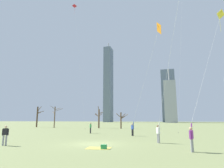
{
  "coord_description": "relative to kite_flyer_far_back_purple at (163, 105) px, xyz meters",
  "views": [
    {
      "loc": [
        6.16,
        -16.7,
        2.1
      ],
      "look_at": [
        0.0,
        6.0,
        6.42
      ],
      "focal_mm": 31.18,
      "sensor_mm": 36.0,
      "label": 1
    }
  ],
  "objects": [
    {
      "name": "ground_plane",
      "position": [
        -5.96,
        -1.43,
        -3.4
      ],
      "size": [
        400.0,
        400.0,
        0.0
      ],
      "primitive_type": "plane",
      "color": "#848E56"
    },
    {
      "name": "kite_flyer_far_back_purple",
      "position": [
        0.0,
        0.0,
        0.0
      ],
      "size": [
        3.27,
        4.41,
        15.65
      ],
      "color": "gray",
      "rests_on": "ground"
    },
    {
      "name": "kite_flyer_foreground_left_yellow",
      "position": [
        2.35,
        -3.14,
        -0.95
      ],
      "size": [
        4.63,
        5.83,
        12.72
      ],
      "color": "gray",
      "rests_on": "ground"
    },
    {
      "name": "kite_flyer_midfield_center_orange",
      "position": [
        -3.13,
        6.86,
        0.23
      ],
      "size": [
        4.45,
        5.18,
        13.23
      ],
      "color": "black",
      "rests_on": "ground"
    },
    {
      "name": "bystander_far_off_by_trees",
      "position": [
        -11.16,
        10.91,
        -2.49
      ],
      "size": [
        0.36,
        0.43,
        1.62
      ],
      "color": "black",
      "rests_on": "ground"
    },
    {
      "name": "bystander_strolling_midfield",
      "position": [
        -12.69,
        -4.45,
        -2.49
      ],
      "size": [
        0.45,
        0.35,
        1.62
      ],
      "color": "gray",
      "rests_on": "ground"
    },
    {
      "name": "distant_kite_low_near_trees_green",
      "position": [
        4.24,
        17.69,
        20.36
      ],
      "size": [
        2.94,
        2.81,
        27.11
      ],
      "color": "green",
      "rests_on": "ground"
    },
    {
      "name": "distant_kite_high_overhead_red",
      "position": [
        -20.12,
        22.04,
        24.13
      ],
      "size": [
        3.59,
        1.9,
        30.59
      ],
      "color": "red",
      "rests_on": "ground"
    },
    {
      "name": "picnic_spot",
      "position": [
        -4.44,
        -3.98,
        -3.3
      ],
      "size": [
        1.93,
        1.57,
        0.31
      ],
      "color": "#D8BF4C",
      "rests_on": "ground"
    },
    {
      "name": "bare_tree_center",
      "position": [
        -10.07,
        28.11,
        -1.27
      ],
      "size": [
        2.76,
        2.21,
        3.82
      ],
      "color": "brown",
      "rests_on": "ground"
    },
    {
      "name": "bare_tree_leftmost",
      "position": [
        -16.07,
        29.15,
        -0.74
      ],
      "size": [
        1.91,
        3.61,
        5.4
      ],
      "color": "brown",
      "rests_on": "ground"
    },
    {
      "name": "bare_tree_far_right_edge",
      "position": [
        -28.35,
        28.62,
        -0.35
      ],
      "size": [
        3.0,
        1.96,
        5.74
      ],
      "color": "brown",
      "rests_on": "ground"
    },
    {
      "name": "bare_tree_left_of_center",
      "position": [
        -35.18,
        30.66,
        -0.33
      ],
      "size": [
        1.76,
        2.18,
        5.86
      ],
      "color": "#4C3828",
      "rests_on": "ground"
    },
    {
      "name": "skyline_wide_slab",
      "position": [
        3.41,
        146.32,
        17.94
      ],
      "size": [
        10.84,
        8.68,
        42.68
      ],
      "color": "slate",
      "rests_on": "ground"
    },
    {
      "name": "skyline_slender_spire",
      "position": [
        3.99,
        126.75,
        11.49
      ],
      "size": [
        8.38,
        9.34,
        38.76
      ],
      "color": "#9EA3AD",
      "rests_on": "ground"
    },
    {
      "name": "skyline_mid_tower_left",
      "position": [
        -48.11,
        147.24,
        30.36
      ],
      "size": [
        6.38,
        10.73,
        72.59
      ],
      "color": "slate",
      "rests_on": "ground"
    }
  ]
}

